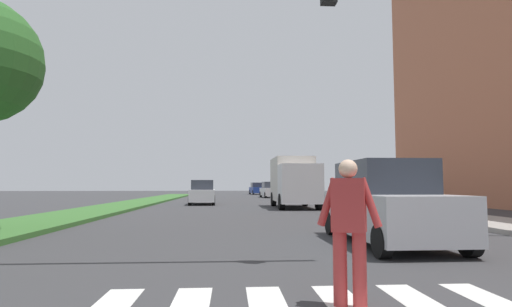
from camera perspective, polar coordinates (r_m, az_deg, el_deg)
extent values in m
plane|color=#38383A|center=(25.86, -1.71, -7.53)|extent=(140.00, 140.00, 0.00)
cube|color=silver|center=(5.68, 31.85, -17.95)|extent=(0.45, 2.20, 0.01)
cube|color=#386B2D|center=(24.78, -19.64, -7.23)|extent=(3.11, 64.00, 0.15)
cube|color=#9E9991|center=(25.53, 17.40, -7.20)|extent=(3.00, 64.00, 0.15)
cylinder|color=#B23333|center=(4.93, 14.40, -15.62)|extent=(0.21, 0.21, 0.85)
cylinder|color=#B23333|center=(4.96, 11.77, -15.60)|extent=(0.21, 0.21, 0.85)
cube|color=#B23333|center=(4.86, 12.93, -7.07)|extent=(0.45, 0.38, 0.62)
cylinder|color=#B23333|center=(4.83, 15.76, -6.67)|extent=(0.28, 0.19, 0.58)
cylinder|color=#B23333|center=(4.89, 10.12, -6.73)|extent=(0.28, 0.19, 0.58)
sphere|color=beige|center=(4.85, 12.84, -2.12)|extent=(0.29, 0.29, 0.22)
cube|color=#B7B7BC|center=(10.19, 18.01, -8.12)|extent=(1.95, 4.62, 0.96)
cube|color=#2D333D|center=(10.38, 17.42, -3.23)|extent=(1.70, 2.55, 0.79)
cylinder|color=black|center=(8.97, 27.90, -10.80)|extent=(0.23, 0.64, 0.64)
cylinder|color=black|center=(8.20, 17.33, -11.76)|extent=(0.23, 0.64, 0.64)
cylinder|color=black|center=(12.26, 18.55, -9.24)|extent=(0.23, 0.64, 0.64)
cylinder|color=black|center=(11.70, 10.56, -9.63)|extent=(0.23, 0.64, 0.64)
cube|color=silver|center=(29.44, -7.54, -5.88)|extent=(1.89, 4.57, 0.83)
cube|color=#2D333D|center=(29.20, -7.54, -4.41)|extent=(1.59, 2.08, 0.68)
cylinder|color=black|center=(31.28, -8.89, -6.36)|extent=(0.24, 0.65, 0.64)
cylinder|color=black|center=(31.24, -5.99, -6.39)|extent=(0.24, 0.65, 0.64)
cylinder|color=black|center=(27.68, -9.30, -6.61)|extent=(0.24, 0.65, 0.64)
cylinder|color=black|center=(27.63, -6.03, -6.64)|extent=(0.24, 0.65, 0.64)
cube|color=silver|center=(44.81, 2.07, -5.41)|extent=(2.14, 4.50, 0.83)
cube|color=#2D333D|center=(45.02, 2.02, -4.44)|extent=(1.75, 2.08, 0.68)
cylinder|color=black|center=(43.26, 3.57, -5.86)|extent=(0.27, 0.65, 0.64)
cylinder|color=black|center=(42.96, 1.37, -5.87)|extent=(0.27, 0.65, 0.64)
cylinder|color=black|center=(46.68, 2.72, -5.76)|extent=(0.27, 0.65, 0.64)
cylinder|color=black|center=(46.40, 0.68, -5.77)|extent=(0.27, 0.65, 0.64)
cube|color=navy|center=(59.60, 0.12, -5.17)|extent=(2.10, 4.63, 0.83)
cube|color=#2D333D|center=(59.82, 0.09, -4.44)|extent=(1.68, 2.15, 0.68)
cylinder|color=black|center=(57.96, 1.16, -5.50)|extent=(0.28, 0.66, 0.64)
cylinder|color=black|center=(57.71, -0.37, -5.51)|extent=(0.28, 0.66, 0.64)
cylinder|color=black|center=(61.50, 0.58, -5.44)|extent=(0.28, 0.66, 0.64)
cylinder|color=black|center=(61.27, -0.86, -5.45)|extent=(0.28, 0.66, 0.64)
cube|color=silver|center=(22.84, 6.22, -4.27)|extent=(2.30, 2.00, 2.20)
cube|color=beige|center=(25.90, 5.04, -3.64)|extent=(2.30, 4.20, 2.70)
cylinder|color=black|center=(23.06, 8.83, -6.73)|extent=(0.30, 0.90, 0.90)
cylinder|color=black|center=(22.70, 3.61, -6.81)|extent=(0.30, 0.90, 0.90)
cylinder|color=black|center=(27.12, 6.92, -6.40)|extent=(0.30, 0.90, 0.90)
cylinder|color=black|center=(26.82, 2.48, -6.45)|extent=(0.30, 0.90, 0.90)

